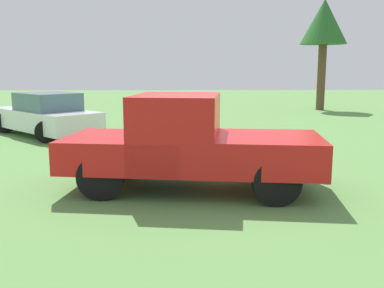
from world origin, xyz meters
name	(u,v)px	position (x,y,z in m)	size (l,w,h in m)	color
ground_plane	(204,186)	(0.00, 0.00, 0.00)	(80.00, 80.00, 0.00)	#5B8C47
pickup_truck	(186,141)	(0.38, 0.26, 0.96)	(5.05, 2.62, 1.84)	black
sedan_near	(46,115)	(5.15, -6.88, 0.71)	(4.60, 4.67, 1.50)	black
person_bystander	(147,118)	(1.41, -4.21, 0.91)	(0.38, 0.38, 1.63)	#7A6B51
tree_back_left	(324,24)	(-7.61, -16.17, 4.76)	(2.57, 2.57, 6.13)	brown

